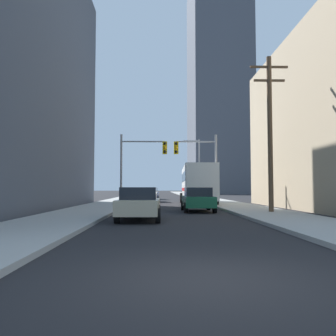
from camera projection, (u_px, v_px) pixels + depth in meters
ground_plane at (208, 279)px, 5.71m from camera, size 400.00×400.00×0.00m
sidewalk_left at (131, 197)px, 55.49m from camera, size 3.64×160.00×0.15m
sidewalk_right at (197, 197)px, 55.75m from camera, size 3.64×160.00×0.15m
city_bus at (197, 183)px, 31.81m from camera, size 2.94×11.59×3.40m
sedan_beige at (139, 204)px, 16.18m from camera, size 1.95×4.24×1.52m
sedan_green at (198, 199)px, 22.27m from camera, size 1.95×4.20×1.52m
sedan_navy at (150, 195)px, 37.66m from camera, size 1.95×4.25×1.52m
sedan_blue at (151, 194)px, 46.11m from camera, size 1.96×4.27×1.52m
traffic_signal_near_left at (141, 157)px, 29.50m from camera, size 3.93×0.44×6.00m
traffic_signal_near_right at (198, 158)px, 29.62m from camera, size 3.65×0.44×6.00m
utility_pole_right at (270, 130)px, 20.23m from camera, size 2.20×0.28×9.12m
street_lamp_right at (196, 163)px, 43.09m from camera, size 2.26×0.32×7.50m
building_right_far_highrise at (217, 85)px, 94.71m from camera, size 14.27×25.14×58.33m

